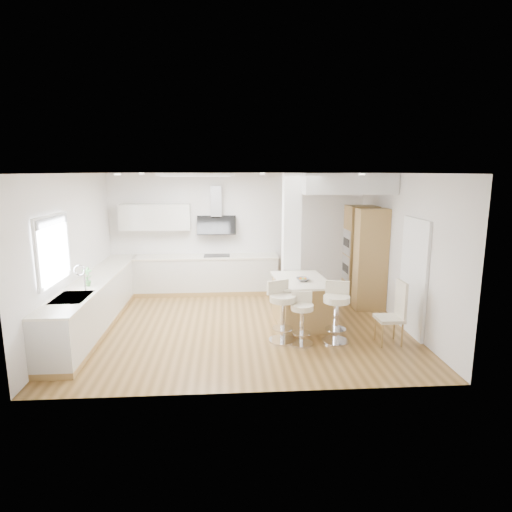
{
  "coord_description": "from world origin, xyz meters",
  "views": [
    {
      "loc": [
        -0.26,
        -7.61,
        2.83
      ],
      "look_at": [
        0.29,
        0.4,
        1.24
      ],
      "focal_mm": 30.0,
      "sensor_mm": 36.0,
      "label": 1
    }
  ],
  "objects": [
    {
      "name": "counter_back",
      "position": [
        -0.91,
        2.22,
        0.7
      ],
      "size": [
        3.62,
        0.63,
        2.5
      ],
      "color": "#A88248",
      "rests_on": "ground"
    },
    {
      "name": "oven_column",
      "position": [
        2.68,
        1.23,
        1.05
      ],
      "size": [
        0.63,
        1.21,
        2.1
      ],
      "color": "#A88248",
      "rests_on": "ground"
    },
    {
      "name": "ceiling",
      "position": [
        0.0,
        0.0,
        0.0
      ],
      "size": [
        6.0,
        5.0,
        0.02
      ],
      "primitive_type": "cube",
      "color": "silver",
      "rests_on": "ground"
    },
    {
      "name": "peninsula",
      "position": [
        1.11,
        0.05,
        0.43
      ],
      "size": [
        1.02,
        1.47,
        0.92
      ],
      "rotation": [
        0.0,
        0.0,
        0.07
      ],
      "color": "#A88248",
      "rests_on": "ground"
    },
    {
      "name": "doorway_right",
      "position": [
        2.97,
        -0.6,
        1.0
      ],
      "size": [
        0.05,
        1.0,
        2.1
      ],
      "color": "#473F38",
      "rests_on": "ground"
    },
    {
      "name": "dining_chair",
      "position": [
        2.5,
        -1.03,
        0.57
      ],
      "size": [
        0.42,
        0.42,
        1.07
      ],
      "rotation": [
        0.0,
        0.0,
        0.02
      ],
      "color": "beige",
      "rests_on": "ground"
    },
    {
      "name": "pillar",
      "position": [
        1.05,
        0.95,
        1.4
      ],
      "size": [
        0.35,
        0.35,
        2.8
      ],
      "color": "white",
      "rests_on": "ground"
    },
    {
      "name": "counter_left",
      "position": [
        -2.7,
        0.23,
        0.46
      ],
      "size": [
        0.63,
        4.5,
        1.35
      ],
      "color": "#A88248",
      "rests_on": "ground"
    },
    {
      "name": "soffit",
      "position": [
        2.1,
        1.4,
        2.6
      ],
      "size": [
        1.78,
        2.2,
        0.4
      ],
      "color": "silver",
      "rests_on": "ground"
    },
    {
      "name": "bar_stool_a",
      "position": [
        0.65,
        -0.8,
        0.58
      ],
      "size": [
        0.61,
        0.61,
        1.03
      ],
      "rotation": [
        0.0,
        0.0,
        0.43
      ],
      "color": "silver",
      "rests_on": "ground"
    },
    {
      "name": "bar_stool_b",
      "position": [
        0.96,
        -0.95,
        0.49
      ],
      "size": [
        0.43,
        0.43,
        0.88
      ],
      "rotation": [
        0.0,
        0.0,
        -0.11
      ],
      "color": "silver",
      "rests_on": "ground"
    },
    {
      "name": "wall_left",
      "position": [
        -3.0,
        0.0,
        1.4
      ],
      "size": [
        0.04,
        5.0,
        2.8
      ],
      "primitive_type": "cube",
      "color": "silver",
      "rests_on": "ground"
    },
    {
      "name": "wall_right",
      "position": [
        3.0,
        0.0,
        1.4
      ],
      "size": [
        0.04,
        5.0,
        2.8
      ],
      "primitive_type": "cube",
      "color": "silver",
      "rests_on": "ground"
    },
    {
      "name": "wall_back",
      "position": [
        0.0,
        2.5,
        1.4
      ],
      "size": [
        6.0,
        0.04,
        2.8
      ],
      "primitive_type": "cube",
      "color": "silver",
      "rests_on": "ground"
    },
    {
      "name": "window_left",
      "position": [
        -2.96,
        -0.9,
        1.69
      ],
      "size": [
        0.06,
        1.28,
        1.07
      ],
      "color": "silver",
      "rests_on": "ground"
    },
    {
      "name": "bar_stool_c",
      "position": [
        1.55,
        -0.89,
        0.57
      ],
      "size": [
        0.57,
        0.57,
        1.02
      ],
      "rotation": [
        0.0,
        0.0,
        -0.29
      ],
      "color": "silver",
      "rests_on": "ground"
    },
    {
      "name": "skylight",
      "position": [
        -0.79,
        0.6,
        2.77
      ],
      "size": [
        4.1,
        2.1,
        0.06
      ],
      "color": "white",
      "rests_on": "ground"
    },
    {
      "name": "ground",
      "position": [
        0.0,
        0.0,
        0.0
      ],
      "size": [
        6.0,
        6.0,
        0.0
      ],
      "primitive_type": "plane",
      "color": "olive",
      "rests_on": "ground"
    }
  ]
}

